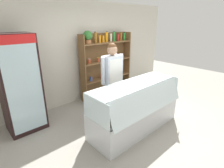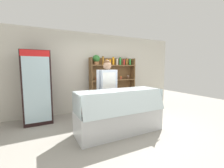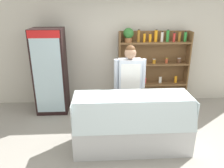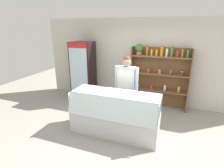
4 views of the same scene
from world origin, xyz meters
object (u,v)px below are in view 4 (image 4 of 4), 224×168
at_px(drinks_fridge, 83,72).
at_px(shelving_unit, 158,73).
at_px(shop_clerk, 126,83).
at_px(deli_display_case, 115,121).

bearing_deg(drinks_fridge, shelving_unit, 6.44).
distance_m(drinks_fridge, shelving_unit, 2.43).
xyz_separation_m(drinks_fridge, shop_clerk, (1.74, -0.82, 0.05)).
height_order(shelving_unit, deli_display_case, shelving_unit).
xyz_separation_m(drinks_fridge, shelving_unit, (2.41, 0.27, 0.12)).
relative_size(shelving_unit, shop_clerk, 1.12).
bearing_deg(shelving_unit, deli_display_case, -111.49).
height_order(drinks_fridge, shelving_unit, drinks_fridge).
height_order(drinks_fridge, shop_clerk, drinks_fridge).
distance_m(shelving_unit, deli_display_case, 2.13).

